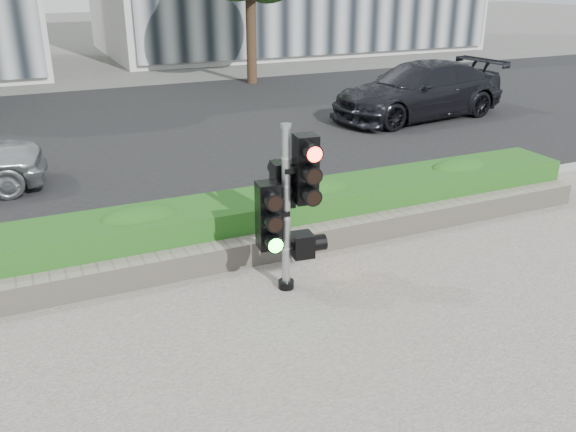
# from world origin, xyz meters

# --- Properties ---
(ground) EXTENTS (120.00, 120.00, 0.00)m
(ground) POSITION_xyz_m (0.00, 0.00, 0.00)
(ground) COLOR #51514C
(ground) RESTS_ON ground
(road) EXTENTS (60.00, 13.00, 0.02)m
(road) POSITION_xyz_m (0.00, 10.00, 0.01)
(road) COLOR black
(road) RESTS_ON ground
(curb) EXTENTS (60.00, 0.25, 0.12)m
(curb) POSITION_xyz_m (0.00, 3.15, 0.06)
(curb) COLOR gray
(curb) RESTS_ON ground
(stone_wall) EXTENTS (12.00, 0.32, 0.34)m
(stone_wall) POSITION_xyz_m (0.00, 1.90, 0.20)
(stone_wall) COLOR gray
(stone_wall) RESTS_ON sidewalk
(hedge) EXTENTS (12.00, 1.00, 0.68)m
(hedge) POSITION_xyz_m (0.00, 2.55, 0.37)
(hedge) COLOR #34892A
(hedge) RESTS_ON sidewalk
(traffic_signal) EXTENTS (0.75, 0.58, 2.13)m
(traffic_signal) POSITION_xyz_m (0.33, 1.05, 1.21)
(traffic_signal) COLOR black
(traffic_signal) RESTS_ON sidewalk
(car_dark) EXTENTS (5.31, 2.66, 1.48)m
(car_dark) POSITION_xyz_m (7.60, 8.42, 0.76)
(car_dark) COLOR black
(car_dark) RESTS_ON road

